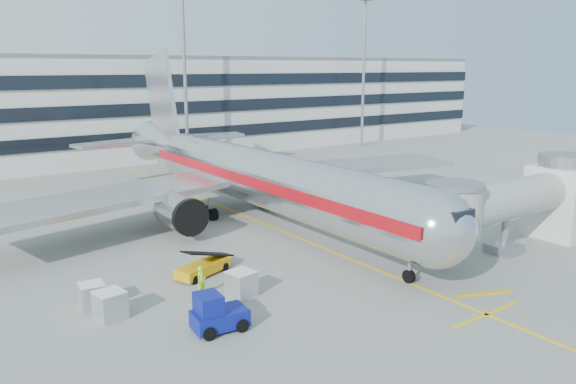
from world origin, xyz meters
TOP-DOWN VIEW (x-y plane):
  - ground at (0.00, 0.00)m, footprint 180.00×180.00m
  - lead_in_line at (0.00, 10.00)m, footprint 0.25×70.00m
  - stop_bar at (0.00, -14.00)m, footprint 6.00×0.25m
  - main_jet at (0.00, 11.72)m, footprint 50.95×48.70m
  - jet_bridge at (12.18, -8.00)m, footprint 17.80×4.50m
  - terminal at (0.00, 57.95)m, footprint 150.00×24.25m
  - light_mast_centre at (8.00, 42.00)m, footprint 2.40×1.20m
  - light_mast_east at (42.00, 42.00)m, footprint 2.40×1.20m
  - belt_loader at (-10.45, 1.19)m, footprint 4.47×2.89m
  - baggage_tug at (-13.69, -6.76)m, footprint 3.09×2.13m
  - cargo_container_left at (-18.23, 0.28)m, footprint 1.52×1.52m
  - cargo_container_right at (-17.86, -1.89)m, footprint 1.74×1.74m
  - cargo_container_front at (-10.16, -3.47)m, footprint 1.78×1.78m
  - ramp_worker at (-12.18, -2.00)m, footprint 0.83×0.70m

SIDE VIEW (x-z plane):
  - ground at x=0.00m, z-range 0.00..0.00m
  - lead_in_line at x=0.00m, z-range 0.00..0.01m
  - stop_bar at x=0.00m, z-range 0.00..0.01m
  - belt_loader at x=-10.45m, z-range -0.46..1.65m
  - cargo_container_left at x=-18.23m, z-range 0.00..1.48m
  - cargo_container_front at x=-10.16m, z-range 0.00..1.63m
  - cargo_container_right at x=-17.86m, z-range 0.00..1.63m
  - baggage_tug at x=-13.69m, z-range -0.14..2.06m
  - ramp_worker at x=-12.18m, z-range 0.00..1.93m
  - jet_bridge at x=12.18m, z-range 0.37..7.37m
  - main_jet at x=0.00m, z-range -3.79..12.26m
  - terminal at x=0.00m, z-range 0.00..15.60m
  - light_mast_centre at x=8.00m, z-range 2.15..27.60m
  - light_mast_east at x=42.00m, z-range 2.15..27.60m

